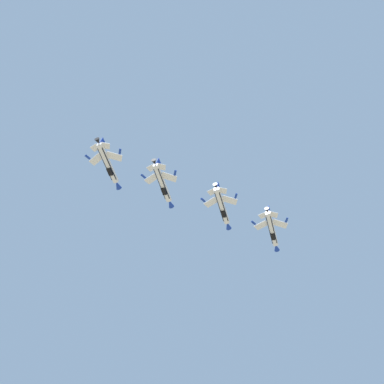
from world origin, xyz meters
name	(u,v)px	position (x,y,z in m)	size (l,w,h in m)	color
fighter_jet_lead	(272,230)	(61.51, 66.90, 109.51)	(12.20, 13.08, 4.38)	white
fighter_jet_left_wing	(222,207)	(45.30, 66.05, 110.43)	(12.22, 13.08, 4.38)	white
fighter_jet_right_wing	(163,184)	(27.55, 66.49, 111.59)	(12.18, 13.08, 4.46)	white
fighter_jet_left_outer	(108,164)	(11.99, 66.41, 111.26)	(12.23, 13.08, 4.39)	white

